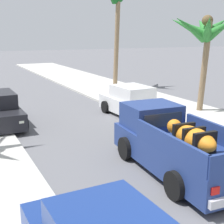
# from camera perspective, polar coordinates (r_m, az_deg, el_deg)

# --- Properties ---
(sidewalk_right) EXTENTS (4.98, 60.00, 0.12)m
(sidewalk_right) POSITION_cam_1_polar(r_m,az_deg,el_deg) (18.29, 8.82, 0.80)
(sidewalk_right) COLOR beige
(sidewalk_right) RESTS_ON ground
(curb_right) EXTENTS (0.16, 60.00, 0.10)m
(curb_right) POSITION_cam_1_polar(r_m,az_deg,el_deg) (17.70, 5.94, 0.42)
(curb_right) COLOR silver
(curb_right) RESTS_ON ground
(pickup_truck) EXTENTS (2.45, 5.32, 1.80)m
(pickup_truck) POSITION_cam_1_polar(r_m,az_deg,el_deg) (10.00, 10.94, -5.70)
(pickup_truck) COLOR navy
(pickup_truck) RESTS_ON ground
(car_left_mid) EXTENTS (2.14, 4.31, 1.54)m
(car_left_mid) POSITION_cam_1_polar(r_m,az_deg,el_deg) (16.34, 3.70, 1.73)
(car_left_mid) COLOR silver
(car_left_mid) RESTS_ON ground
(palm_tree_left_fore) EXTENTS (3.66, 3.53, 7.82)m
(palm_tree_left_fore) POSITION_cam_1_polar(r_m,az_deg,el_deg) (24.59, 0.69, 19.03)
(palm_tree_left_fore) COLOR #846B4C
(palm_tree_left_fore) RESTS_ON ground
(palm_tree_right_back) EXTENTS (3.74, 3.46, 5.10)m
(palm_tree_right_back) POSITION_cam_1_polar(r_m,az_deg,el_deg) (17.29, 15.96, 13.60)
(palm_tree_right_back) COLOR #846B4C
(palm_tree_right_back) RESTS_ON ground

